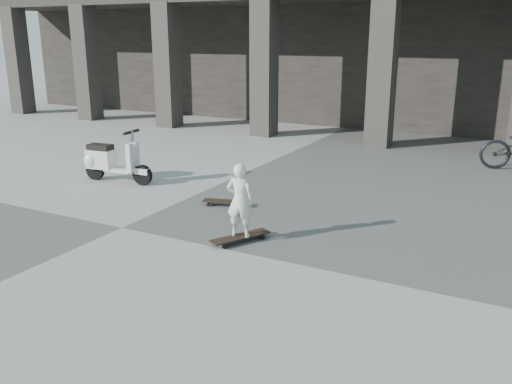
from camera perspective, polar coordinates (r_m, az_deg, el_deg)
The scene contains 6 objects.
ground at distance 8.97m, azimuth -13.95°, elevation -3.68°, with size 90.00×90.00×0.00m, color #4F4F4C.
colonnade at distance 20.80m, azimuth 12.39°, elevation 16.00°, with size 28.00×8.82×6.00m.
longboard at distance 8.11m, azimuth -1.66°, elevation -4.77°, with size 0.64×0.95×0.10m.
skateboard_spare at distance 9.81m, azimuth -3.28°, elevation -1.05°, with size 0.83×0.42×0.10m.
child at distance 7.92m, azimuth -1.69°, elevation -0.87°, with size 0.41×0.27×1.12m, color silver.
scooter at distance 11.82m, azimuth -15.47°, elevation 3.23°, with size 1.60×0.58×1.12m.
Camera 1 is at (5.74, -6.22, 2.98)m, focal length 38.00 mm.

